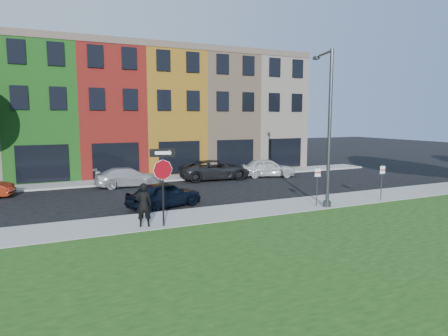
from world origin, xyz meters
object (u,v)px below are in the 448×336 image
man (144,205)px  street_lamp (328,129)px  stop_sign (163,171)px  sedan_near (164,195)px

man → street_lamp: (9.53, -0.06, 3.07)m
man → street_lamp: 10.01m
stop_sign → street_lamp: (8.76, 0.22, 1.66)m
stop_sign → street_lamp: size_ratio=0.41×
stop_sign → street_lamp: 8.92m
man → sedan_near: (1.95, 3.58, -0.36)m
stop_sign → sedan_near: 4.41m
man → sedan_near: 4.09m
sedan_near → street_lamp: size_ratio=0.55×
street_lamp → man: bearing=-163.0°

